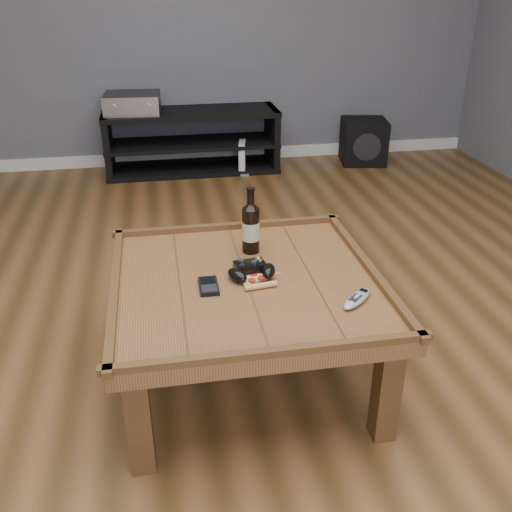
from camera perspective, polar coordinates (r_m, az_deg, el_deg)
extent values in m
plane|color=#452D13|center=(2.41, -0.91, -11.79)|extent=(6.00, 6.00, 0.00)
cube|color=silver|center=(5.07, -6.51, 9.87)|extent=(5.00, 0.02, 0.10)
cube|color=#5A3019|center=(2.17, -0.99, -3.07)|extent=(1.00, 1.00, 0.06)
cube|color=#3E2610|center=(1.95, -11.62, -15.97)|extent=(0.08, 0.08, 0.39)
cube|color=#3E2610|center=(2.07, 12.90, -13.10)|extent=(0.08, 0.08, 0.39)
cube|color=#3E2610|center=(2.63, -11.54, -3.61)|extent=(0.08, 0.08, 0.39)
cube|color=#3E2610|center=(2.72, 6.36, -2.09)|extent=(0.08, 0.08, 0.39)
cube|color=#3E2610|center=(2.58, -2.74, 3.01)|extent=(1.03, 0.03, 0.03)
cube|color=#3E2610|center=(1.75, 1.60, -9.61)|extent=(1.03, 0.03, 0.03)
cube|color=#3E2610|center=(2.27, 11.18, -1.00)|extent=(0.03, 1.03, 0.03)
cube|color=#3E2610|center=(2.14, -13.95, -3.12)|extent=(0.03, 1.03, 0.03)
cube|color=black|center=(4.73, -6.55, 14.04)|extent=(1.40, 0.45, 0.04)
cube|color=black|center=(4.79, -6.40, 11.12)|extent=(1.40, 0.45, 0.03)
cube|color=black|center=(4.85, -6.27, 8.74)|extent=(1.40, 0.45, 0.04)
cube|color=black|center=(4.79, -14.55, 10.70)|extent=(0.05, 0.44, 0.50)
cube|color=black|center=(4.88, 1.63, 11.78)|extent=(0.05, 0.44, 0.50)
cylinder|color=black|center=(2.33, -0.53, 2.57)|extent=(0.07, 0.07, 0.19)
cone|color=black|center=(2.29, -0.54, 5.13)|extent=(0.07, 0.07, 0.03)
cylinder|color=black|center=(2.28, -0.54, 5.92)|extent=(0.03, 0.03, 0.07)
cylinder|color=black|center=(2.27, -0.54, 6.74)|extent=(0.04, 0.04, 0.01)
cylinder|color=#C5B48E|center=(2.33, -0.53, 2.57)|extent=(0.07, 0.07, 0.08)
cube|color=black|center=(2.18, -0.62, -1.13)|extent=(0.13, 0.09, 0.04)
ellipsoid|color=black|center=(2.14, -1.89, -1.94)|extent=(0.09, 0.11, 0.05)
ellipsoid|color=black|center=(2.17, 1.26, -1.49)|extent=(0.08, 0.11, 0.05)
cylinder|color=black|center=(2.18, -1.51, -0.53)|extent=(0.02, 0.02, 0.01)
cylinder|color=black|center=(2.17, -0.20, -0.66)|extent=(0.02, 0.02, 0.01)
cylinder|color=yellow|center=(2.20, 0.24, -0.24)|extent=(0.01, 0.01, 0.01)
cylinder|color=red|center=(2.20, 0.60, -0.33)|extent=(0.01, 0.01, 0.01)
cylinder|color=#0C33CC|center=(2.19, 0.04, -0.40)|extent=(0.01, 0.01, 0.01)
cylinder|color=#0C9919|center=(2.18, 0.41, -0.49)|extent=(0.01, 0.01, 0.01)
cylinder|color=tan|center=(2.09, 0.48, -2.99)|extent=(0.12, 0.04, 0.02)
cylinder|color=#AE161C|center=(2.12, -0.43, -2.39)|extent=(0.03, 0.03, 0.00)
cylinder|color=#AE161C|center=(2.14, 0.56, -2.18)|extent=(0.03, 0.03, 0.00)
cylinder|color=#AE161C|center=(2.16, -0.22, -1.87)|extent=(0.03, 0.03, 0.00)
cylinder|color=#AE161C|center=(2.18, -0.82, -1.54)|extent=(0.03, 0.03, 0.00)
cylinder|color=#AE161C|center=(2.21, -0.39, -1.19)|extent=(0.03, 0.03, 0.00)
cube|color=black|center=(2.10, -4.76, -3.02)|extent=(0.07, 0.13, 0.02)
cube|color=black|center=(2.13, -4.85, -2.41)|extent=(0.05, 0.05, 0.00)
cube|color=black|center=(2.07, -4.69, -3.23)|extent=(0.06, 0.05, 0.00)
ellipsoid|color=#8F959B|center=(2.04, 10.08, -4.22)|extent=(0.16, 0.16, 0.03)
cube|color=black|center=(2.07, 10.72, -3.41)|extent=(0.03, 0.03, 0.00)
cube|color=black|center=(2.03, 9.92, -4.13)|extent=(0.06, 0.06, 0.00)
cube|color=black|center=(4.71, -12.26, 14.73)|extent=(0.44, 0.37, 0.15)
cube|color=#AAACB4|center=(4.54, -12.44, 14.29)|extent=(0.42, 0.04, 0.15)
cylinder|color=#AAACB4|center=(4.55, -14.09, 14.13)|extent=(0.06, 0.02, 0.06)
cylinder|color=#AAACB4|center=(4.52, -10.79, 14.38)|extent=(0.06, 0.02, 0.06)
cube|color=black|center=(5.09, 10.69, 11.22)|extent=(0.43, 0.43, 0.37)
cylinder|color=black|center=(4.92, 11.05, 10.64)|extent=(0.23, 0.05, 0.23)
cube|color=slate|center=(4.78, -1.36, 8.46)|extent=(0.15, 0.22, 0.02)
cube|color=silver|center=(4.74, -1.38, 9.95)|extent=(0.09, 0.19, 0.24)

